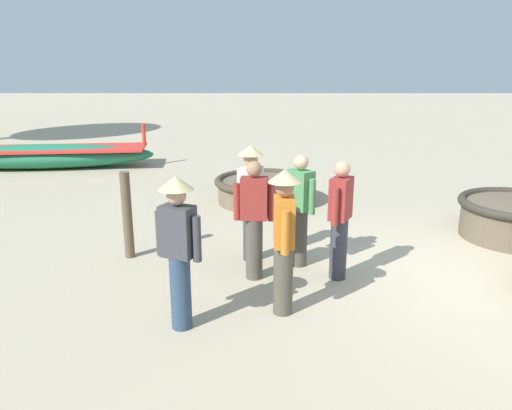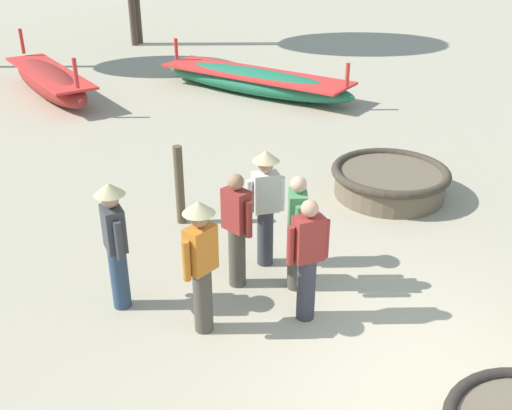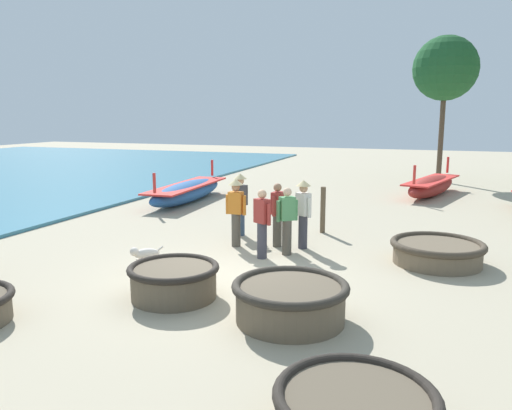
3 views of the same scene
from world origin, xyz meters
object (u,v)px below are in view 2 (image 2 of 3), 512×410
(long_boat_red_hull, at_px, (254,81))
(fisherman_standing_left, at_px, (307,258))
(fisherman_standing_right, at_px, (115,238))
(coracle_upturned, at_px, (390,180))
(fisherman_by_coracle, at_px, (265,201))
(mooring_post_shoreline, at_px, (179,185))
(long_boat_blue_hull, at_px, (50,81))
(fisherman_hauling, at_px, (201,259))
(fisherman_crouching, at_px, (237,228))
(fisherman_with_hat, at_px, (297,231))

(long_boat_red_hull, height_order, fisherman_standing_left, fisherman_standing_left)
(long_boat_red_hull, bearing_deg, fisherman_standing_left, -136.18)
(fisherman_standing_right, xyz_separation_m, fisherman_standing_left, (1.27, -1.87, -0.12))
(coracle_upturned, distance_m, fisherman_by_coracle, 3.16)
(mooring_post_shoreline, bearing_deg, long_boat_red_hull, 31.36)
(long_boat_blue_hull, distance_m, fisherman_hauling, 10.85)
(fisherman_hauling, height_order, mooring_post_shoreline, fisherman_hauling)
(fisherman_crouching, distance_m, mooring_post_shoreline, 1.97)
(fisherman_standing_left, relative_size, fisherman_with_hat, 1.00)
(coracle_upturned, relative_size, fisherman_hauling, 1.20)
(long_boat_blue_hull, bearing_deg, fisherman_standing_right, -118.04)
(long_boat_red_hull, xyz_separation_m, fisherman_hauling, (-8.02, -6.02, 0.62))
(fisherman_standing_left, bearing_deg, fisherman_by_coracle, 60.84)
(fisherman_hauling, bearing_deg, long_boat_red_hull, 36.88)
(fisherman_hauling, height_order, fisherman_crouching, fisherman_hauling)
(long_boat_red_hull, bearing_deg, fisherman_with_hat, -136.43)
(long_boat_red_hull, distance_m, fisherman_with_hat, 9.17)
(fisherman_standing_right, bearing_deg, fisherman_with_hat, -39.19)
(coracle_upturned, xyz_separation_m, fisherman_by_coracle, (-3.07, 0.23, 0.68))
(long_boat_red_hull, xyz_separation_m, fisherman_by_coracle, (-6.43, -5.64, 0.62))
(long_boat_blue_hull, height_order, long_boat_red_hull, long_boat_blue_hull)
(fisherman_standing_left, bearing_deg, long_boat_red_hull, 43.82)
(long_boat_blue_hull, bearing_deg, fisherman_by_coracle, -106.26)
(fisherman_hauling, relative_size, fisherman_standing_right, 1.00)
(fisherman_crouching, height_order, fisherman_standing_right, fisherman_standing_right)
(coracle_upturned, height_order, long_boat_red_hull, long_boat_red_hull)
(fisherman_by_coracle, bearing_deg, mooring_post_shoreline, 87.04)
(long_boat_blue_hull, relative_size, long_boat_red_hull, 0.83)
(mooring_post_shoreline, bearing_deg, coracle_upturned, -33.88)
(long_boat_blue_hull, bearing_deg, fisherman_with_hat, -106.29)
(fisherman_with_hat, xyz_separation_m, mooring_post_shoreline, (0.29, 2.45, -0.20))
(long_boat_red_hull, relative_size, fisherman_standing_right, 3.55)
(fisherman_standing_right, distance_m, fisherman_with_hat, 2.21)
(fisherman_standing_left, bearing_deg, coracle_upturned, 13.92)
(mooring_post_shoreline, bearing_deg, fisherman_by_coracle, -92.96)
(fisherman_hauling, distance_m, mooring_post_shoreline, 2.75)
(long_boat_red_hull, distance_m, fisherman_standing_right, 9.71)
(fisherman_by_coracle, height_order, fisherman_standing_right, same)
(fisherman_with_hat, bearing_deg, fisherman_standing_left, -132.68)
(long_boat_blue_hull, bearing_deg, fisherman_crouching, -109.60)
(coracle_upturned, relative_size, long_boat_red_hull, 0.34)
(coracle_upturned, relative_size, fisherman_crouching, 1.28)
(coracle_upturned, bearing_deg, fisherman_standing_left, -166.08)
(fisherman_standing_left, distance_m, mooring_post_shoreline, 3.02)
(fisherman_standing_right, height_order, fisherman_with_hat, fisherman_standing_right)
(fisherman_hauling, distance_m, fisherman_crouching, 1.02)
(fisherman_hauling, xyz_separation_m, fisherman_with_hat, (1.39, -0.29, -0.12))
(fisherman_crouching, bearing_deg, long_boat_red_hull, 38.84)
(fisherman_with_hat, relative_size, mooring_post_shoreline, 1.24)
(fisherman_by_coracle, distance_m, mooring_post_shoreline, 1.80)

